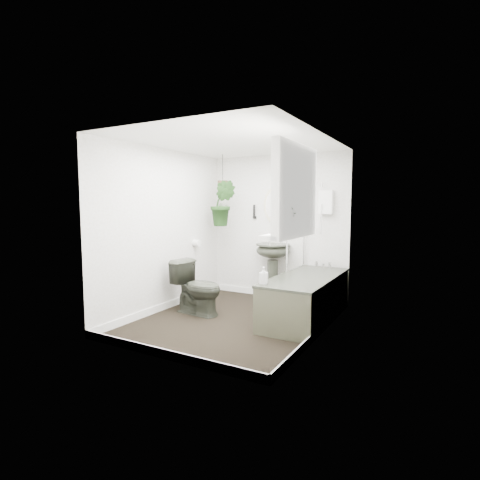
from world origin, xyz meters
The scene contains 22 objects.
floor centered at (0.00, 0.00, -0.01)m, with size 2.30×2.80×0.02m, color black.
ceiling centered at (0.00, 0.00, 2.31)m, with size 2.30×2.80×0.02m, color white.
wall_back centered at (0.00, 1.41, 1.15)m, with size 2.30×0.02×2.30m, color white.
wall_front centered at (0.00, -1.41, 1.15)m, with size 2.30×0.02×2.30m, color white.
wall_left centered at (-1.16, 0.00, 1.15)m, with size 0.02×2.80×2.30m, color white.
wall_right centered at (1.16, 0.00, 1.15)m, with size 0.02×2.80×2.30m, color white.
skirting centered at (0.00, 0.00, 0.05)m, with size 2.30×2.80×0.10m, color white.
bathtub centered at (0.80, 0.50, 0.29)m, with size 0.72×1.72×0.58m, color #2E3128, non-canonical shape.
bath_screen centered at (0.47, 0.99, 1.28)m, with size 0.04×0.72×1.40m, color silver, non-canonical shape.
shower_box centered at (0.80, 1.34, 1.55)m, with size 0.20×0.10×0.35m, color white.
oval_mirror centered at (-0.01, 1.37, 1.50)m, with size 0.46×0.03×0.62m, color beige.
wall_sconce centered at (-0.41, 1.36, 1.40)m, with size 0.04×0.04×0.22m, color black.
toilet_roll_holder centered at (-1.10, 0.70, 0.90)m, with size 0.11×0.11×0.11m, color white.
window_recess centered at (1.09, -0.70, 1.65)m, with size 0.08×1.00×0.90m, color white.
window_sill centered at (1.02, -0.70, 1.23)m, with size 0.18×1.00×0.04m, color white.
window_blinds centered at (1.04, -0.70, 1.65)m, with size 0.01×0.86×0.76m, color white.
toilet centered at (-0.60, 0.03, 0.37)m, with size 0.41×0.73×0.74m, color #2E3128.
pedestal_sink centered at (-0.01, 1.23, 0.45)m, with size 0.53×0.45×0.90m, color #2E3128, non-canonical shape.
sill_plant centered at (1.05, -0.83, 1.37)m, with size 0.22×0.19×0.25m, color black.
hanging_plant centered at (-0.76, 0.95, 1.53)m, with size 0.40×0.32×0.72m, color black.
soap_bottle centered at (0.51, -0.19, 0.68)m, with size 0.09×0.09×0.20m, color black.
hanging_pot centered at (-0.76, 0.95, 1.83)m, with size 0.16×0.16×0.12m, color #423320.
Camera 1 is at (2.38, -4.15, 1.54)m, focal length 28.00 mm.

